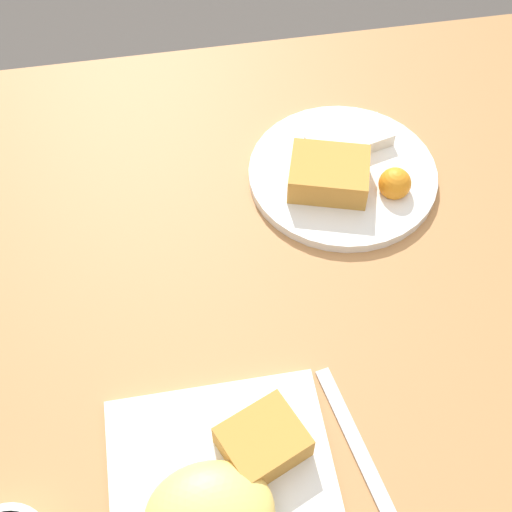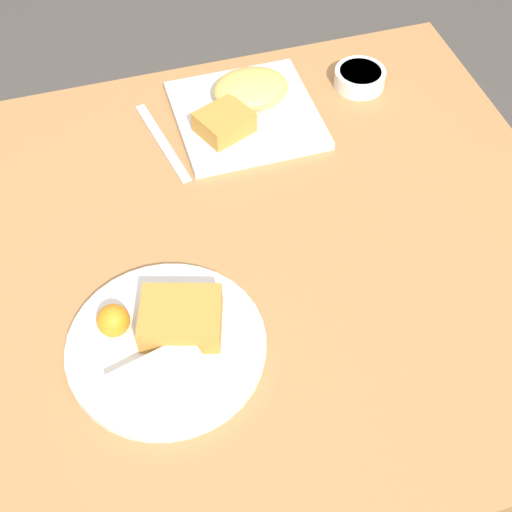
% 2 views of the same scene
% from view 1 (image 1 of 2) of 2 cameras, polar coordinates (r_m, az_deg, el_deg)
% --- Properties ---
extents(ground_plane, '(8.00, 8.00, 0.00)m').
position_cam_1_polar(ground_plane, '(1.61, 0.36, -16.76)').
color(ground_plane, '#4C4742').
extents(dining_table, '(1.03, 0.89, 0.78)m').
position_cam_1_polar(dining_table, '(0.99, 0.57, -3.72)').
color(dining_table, '#B27A47').
rests_on(dining_table, ground_plane).
extents(plate_square_near, '(0.23, 0.23, 0.06)m').
position_cam_1_polar(plate_square_near, '(0.76, -2.56, -18.36)').
color(plate_square_near, white).
rests_on(plate_square_near, dining_table).
extents(plate_oval_far, '(0.26, 0.26, 0.05)m').
position_cam_1_polar(plate_oval_far, '(1.00, 6.96, 6.70)').
color(plate_oval_far, white).
rests_on(plate_oval_far, dining_table).
extents(butter_knife, '(0.05, 0.20, 0.00)m').
position_cam_1_polar(butter_knife, '(0.80, 8.25, -15.12)').
color(butter_knife, silver).
rests_on(butter_knife, dining_table).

